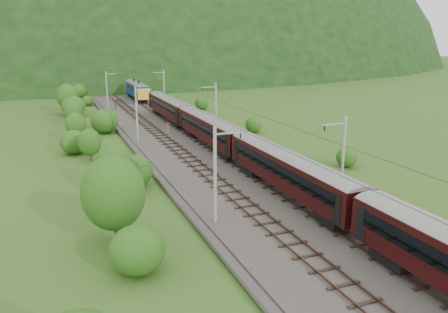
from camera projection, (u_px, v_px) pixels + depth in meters
name	position (u px, v px, depth m)	size (l,w,h in m)	color
ground	(281.00, 214.00, 38.35)	(600.00, 600.00, 0.00)	#3D5A1C
railbed	(236.00, 180.00, 47.26)	(14.00, 220.00, 0.30)	#38332D
track_left	(215.00, 180.00, 46.33)	(2.40, 220.00, 0.27)	brown
track_right	(256.00, 175.00, 48.07)	(2.40, 220.00, 0.27)	brown
catenary_left	(137.00, 112.00, 63.56)	(2.54, 192.28, 8.00)	gray
catenary_right	(215.00, 108.00, 68.01)	(2.54, 192.28, 8.00)	gray
overhead_wires	(236.00, 116.00, 45.43)	(4.83, 198.00, 0.03)	black
mountain_main	(75.00, 63.00, 270.83)	(504.00, 360.00, 244.00)	black
train	(242.00, 142.00, 50.48)	(2.84, 135.04, 4.92)	black
hazard_post_near	(168.00, 128.00, 69.79)	(0.17, 0.17, 1.64)	red
hazard_post_far	(137.00, 103.00, 96.90)	(0.14, 0.14, 1.31)	red
signal	(115.00, 103.00, 92.57)	(0.25, 0.25, 2.24)	black
vegetation_left	(96.00, 152.00, 48.78)	(12.27, 143.21, 6.77)	#1B5115
vegetation_right	(319.00, 150.00, 54.94)	(6.69, 99.83, 2.91)	#1B5115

